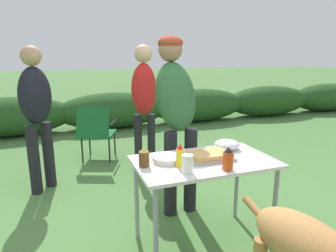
{
  "coord_description": "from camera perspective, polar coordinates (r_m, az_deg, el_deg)",
  "views": [
    {
      "loc": [
        -1.02,
        -2.0,
        1.55
      ],
      "look_at": [
        -0.09,
        0.59,
        0.89
      ],
      "focal_mm": 32.0,
      "sensor_mm": 36.0,
      "label": 1
    }
  ],
  "objects": [
    {
      "name": "ground_plane",
      "position": [
        2.73,
        6.47,
        -21.24
      ],
      "size": [
        60.0,
        60.0,
        0.0
      ],
      "primitive_type": "plane",
      "color": "#4C7A3D"
    },
    {
      "name": "shrub_hedge",
      "position": [
        6.52,
        -10.41,
        2.95
      ],
      "size": [
        14.4,
        0.9,
        0.76
      ],
      "color": "#234C1E",
      "rests_on": "ground"
    },
    {
      "name": "folding_table",
      "position": [
        2.42,
        6.89,
        -8.2
      ],
      "size": [
        1.1,
        0.64,
        0.74
      ],
      "color": "silver",
      "rests_on": "ground"
    },
    {
      "name": "food_tray",
      "position": [
        2.41,
        7.96,
        -5.64
      ],
      "size": [
        0.35,
        0.26,
        0.06
      ],
      "color": "#9E9EA3",
      "rests_on": "folding_table"
    },
    {
      "name": "plate_stack",
      "position": [
        2.34,
        -0.15,
        -6.27
      ],
      "size": [
        0.23,
        0.23,
        0.04
      ],
      "primitive_type": "cylinder",
      "color": "white",
      "rests_on": "folding_table"
    },
    {
      "name": "mixing_bowl",
      "position": [
        2.68,
        11.18,
        -3.46
      ],
      "size": [
        0.22,
        0.22,
        0.09
      ],
      "primitive_type": "ellipsoid",
      "color": "silver",
      "rests_on": "folding_table"
    },
    {
      "name": "paper_cup_stack",
      "position": [
        2.11,
        3.72,
        -7.24
      ],
      "size": [
        0.08,
        0.08,
        0.13
      ],
      "primitive_type": "cylinder",
      "color": "white",
      "rests_on": "folding_table"
    },
    {
      "name": "beer_bottle",
      "position": [
        2.23,
        -4.58,
        -5.99
      ],
      "size": [
        0.08,
        0.08,
        0.15
      ],
      "color": "brown",
      "rests_on": "folding_table"
    },
    {
      "name": "hot_sauce_bottle",
      "position": [
        2.2,
        11.37,
        -6.22
      ],
      "size": [
        0.08,
        0.08,
        0.17
      ],
      "color": "#CC4214",
      "rests_on": "folding_table"
    },
    {
      "name": "mustard_bottle",
      "position": [
        2.21,
        2.3,
        -5.73
      ],
      "size": [
        0.06,
        0.06,
        0.18
      ],
      "color": "yellow",
      "rests_on": "folding_table"
    },
    {
      "name": "standing_person_in_olive_jacket",
      "position": [
        2.9,
        1.49,
        4.16
      ],
      "size": [
        0.42,
        0.54,
        1.73
      ],
      "rotation": [
        0.0,
        0.0,
        0.06
      ],
      "color": "black",
      "rests_on": "ground"
    },
    {
      "name": "standing_person_in_navy_coat",
      "position": [
        3.81,
        -4.59,
        5.57
      ],
      "size": [
        0.35,
        0.28,
        1.67
      ],
      "rotation": [
        0.0,
        0.0,
        -0.18
      ],
      "color": "black",
      "rests_on": "ground"
    },
    {
      "name": "standing_person_in_red_jacket",
      "position": [
        3.62,
        -23.81,
        3.33
      ],
      "size": [
        0.47,
        0.48,
        1.65
      ],
      "rotation": [
        0.0,
        0.0,
        0.82
      ],
      "color": "black",
      "rests_on": "ground"
    },
    {
      "name": "camp_chair_green_behind_table",
      "position": [
        4.51,
        -13.5,
        -0.77
      ],
      "size": [
        0.64,
        0.72,
        0.83
      ],
      "rotation": [
        0.0,
        0.0,
        -0.37
      ],
      "color": "#19602D",
      "rests_on": "ground"
    }
  ]
}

